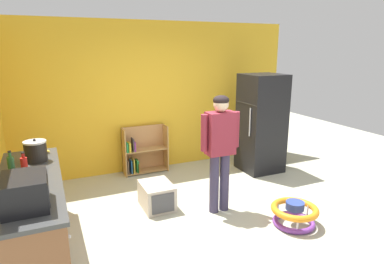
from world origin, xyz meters
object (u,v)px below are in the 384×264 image
at_px(banana_bunch, 45,151).
at_px(white_cup, 37,180).
at_px(microwave, 25,192).
at_px(ketchup_bottle, 24,165).
at_px(standing_person, 220,144).
at_px(crock_pot, 36,151).
at_px(orange_cup, 38,171).
at_px(bookshelf, 142,153).
at_px(green_glass_bottle, 11,164).
at_px(baby_walker, 294,214).
at_px(refrigerator, 261,123).
at_px(teal_cup, 31,149).
at_px(kitchen_counter, 34,218).
at_px(pet_carrier, 157,196).

distance_m(banana_bunch, white_cup, 1.09).
bearing_deg(microwave, ketchup_bottle, 92.87).
xyz_separation_m(standing_person, crock_pot, (-2.25, 0.48, 0.04)).
height_order(crock_pot, orange_cup, crock_pot).
bearing_deg(bookshelf, green_glass_bottle, -138.46).
relative_size(bookshelf, orange_cup, 8.95).
relative_size(baby_walker, ketchup_bottle, 2.46).
xyz_separation_m(bookshelf, baby_walker, (1.26, -2.65, -0.21)).
bearing_deg(ketchup_bottle, crock_pot, 74.07).
bearing_deg(green_glass_bottle, standing_person, -4.32).
height_order(standing_person, green_glass_bottle, standing_person).
bearing_deg(banana_bunch, refrigerator, 5.41).
xyz_separation_m(crock_pot, teal_cup, (-0.07, 0.41, -0.08)).
bearing_deg(microwave, teal_cup, 89.96).
bearing_deg(standing_person, kitchen_counter, -177.43).
bearing_deg(kitchen_counter, microwave, -89.36).
bearing_deg(ketchup_bottle, white_cup, -72.50).
distance_m(pet_carrier, crock_pot, 1.71).
distance_m(kitchen_counter, teal_cup, 1.11).
height_order(bookshelf, teal_cup, teal_cup).
bearing_deg(microwave, kitchen_counter, 90.64).
bearing_deg(banana_bunch, green_glass_bottle, -119.49).
xyz_separation_m(standing_person, ketchup_bottle, (-2.37, 0.09, 0.02)).
height_order(kitchen_counter, standing_person, standing_person).
distance_m(banana_bunch, teal_cup, 0.19).
bearing_deg(white_cup, teal_cup, 93.62).
height_order(pet_carrier, teal_cup, teal_cup).
bearing_deg(pet_carrier, bookshelf, 82.05).
height_order(bookshelf, pet_carrier, bookshelf).
distance_m(crock_pot, orange_cup, 0.52).
distance_m(microwave, teal_cup, 1.68).
height_order(refrigerator, orange_cup, refrigerator).
height_order(refrigerator, white_cup, refrigerator).
xyz_separation_m(microwave, banana_bunch, (0.16, 1.58, -0.11)).
xyz_separation_m(pet_carrier, microwave, (-1.56, -1.23, 0.86)).
bearing_deg(banana_bunch, pet_carrier, -14.02).
bearing_deg(banana_bunch, teal_cup, 148.77).
xyz_separation_m(refrigerator, standing_person, (-1.48, -1.14, 0.09)).
height_order(bookshelf, crock_pot, crock_pot).
bearing_deg(crock_pot, pet_carrier, -1.35).
bearing_deg(baby_walker, orange_cup, 166.40).
xyz_separation_m(pet_carrier, teal_cup, (-1.56, 0.45, 0.77)).
bearing_deg(pet_carrier, white_cup, -153.49).
distance_m(microwave, white_cup, 0.51).
xyz_separation_m(refrigerator, crock_pot, (-3.74, -0.66, 0.14)).
relative_size(kitchen_counter, teal_cup, 23.36).
bearing_deg(bookshelf, teal_cup, -150.06).
bearing_deg(kitchen_counter, orange_cup, 37.41).
distance_m(bookshelf, pet_carrier, 1.49).
xyz_separation_m(standing_person, baby_walker, (0.70, -0.74, -0.82)).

